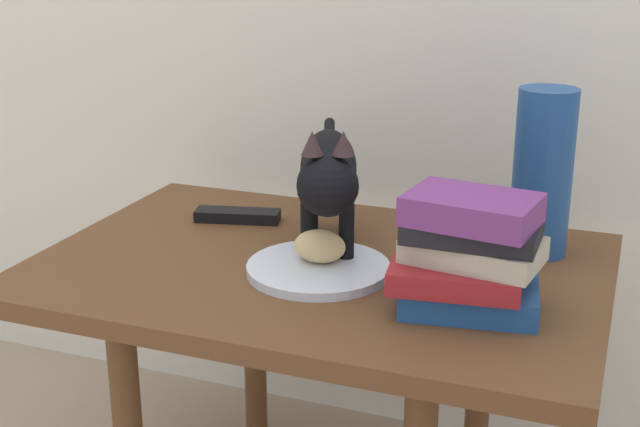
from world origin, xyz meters
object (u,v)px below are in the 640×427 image
Objects in this scene: cat at (328,173)px; book_stack at (469,255)px; side_table at (320,299)px; bread_roll at (320,246)px; tv_remote at (238,215)px; green_vase at (543,173)px; plate at (318,269)px.

cat reaches higher than book_stack.
side_table is 0.30m from book_stack.
cat reaches higher than bread_roll.
side_table is at bearing -46.40° from tv_remote.
book_stack is 0.80× the size of green_vase.
bread_roll reaches higher than tv_remote.
book_stack reaches higher than tv_remote.
green_vase is (0.31, 0.12, 0.00)m from cat.
plate is 0.03m from bread_roll.
cat is at bearing 101.05° from bread_roll.
side_table is at bearing 107.68° from plate.
cat is 0.25m from tv_remote.
tv_remote is (-0.20, 0.09, -0.12)m from cat.
tv_remote is (-0.22, 0.16, -0.03)m from bread_roll.
cat is 1.72× the size of green_vase.
bread_roll is at bearing -146.84° from green_vase.
green_vase is 1.77× the size of tv_remote.
plate is 0.82× the size of green_vase.
side_table is 0.40m from green_vase.
green_vase reaches higher than cat.
tv_remote is at bearing 156.90° from cat.
bread_roll reaches higher than plate.
bread_roll is at bearing -78.95° from cat.
plate is 0.25m from book_stack.
cat reaches higher than tv_remote.
book_stack reaches higher than bread_roll.
green_vase reaches higher than tv_remote.
green_vase reaches higher than bread_roll.
plate is at bearing -79.02° from cat.
tv_remote reaches higher than plate.
plate is at bearing -79.52° from bread_roll.
book_stack is at bearing -12.56° from plate.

